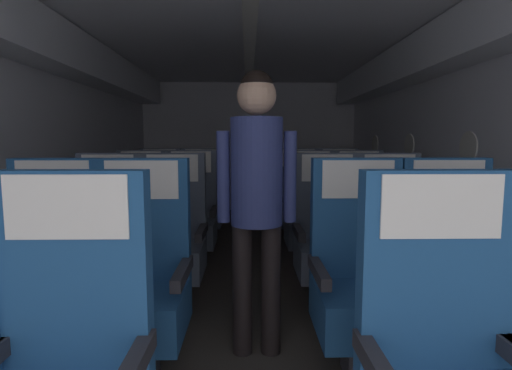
{
  "coord_description": "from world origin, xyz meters",
  "views": [
    {
      "loc": [
        -0.02,
        0.37,
        1.19
      ],
      "look_at": [
        0.06,
        4.05,
        0.78
      ],
      "focal_mm": 27.92,
      "sensor_mm": 36.0,
      "label": 1
    }
  ],
  "objects_px": {
    "seat_b_right_window": "(360,282)",
    "seat_c_left_window": "(107,241)",
    "seat_c_right_aisle": "(391,240)",
    "seat_d_left_aisle": "(191,218)",
    "seat_b_left_window": "(50,284)",
    "seat_c_left_aisle": "(172,241)",
    "seat_b_left_aisle": "(140,284)",
    "seat_d_right_window": "(311,218)",
    "seat_c_right_window": "(328,240)",
    "seat_b_right_aisle": "(452,281)",
    "seat_e_left_aisle": "(201,204)",
    "seat_d_left_window": "(140,218)",
    "seat_e_left_window": "(159,204)",
    "flight_attendant": "(257,184)",
    "seat_e_right_window": "(299,203)",
    "seat_e_right_aisle": "(340,203)",
    "seat_d_right_aisle": "(360,218)"
  },
  "relations": [
    {
      "from": "seat_b_left_window",
      "to": "seat_d_left_aisle",
      "type": "height_order",
      "value": "same"
    },
    {
      "from": "seat_c_left_aisle",
      "to": "seat_c_right_window",
      "type": "xyz_separation_m",
      "value": [
        1.14,
        -0.01,
        0.0
      ]
    },
    {
      "from": "seat_b_left_aisle",
      "to": "seat_d_left_aisle",
      "type": "xyz_separation_m",
      "value": [
        0.01,
        1.73,
        0.0
      ]
    },
    {
      "from": "seat_c_left_aisle",
      "to": "seat_b_left_window",
      "type": "bearing_deg",
      "value": -117.51
    },
    {
      "from": "seat_c_left_aisle",
      "to": "seat_e_left_window",
      "type": "relative_size",
      "value": 1.0
    },
    {
      "from": "seat_c_right_aisle",
      "to": "seat_d_left_aisle",
      "type": "relative_size",
      "value": 1.0
    },
    {
      "from": "seat_d_right_aisle",
      "to": "flight_attendant",
      "type": "xyz_separation_m",
      "value": [
        -1.01,
        -1.55,
        0.49
      ]
    },
    {
      "from": "seat_d_left_window",
      "to": "seat_d_right_aisle",
      "type": "xyz_separation_m",
      "value": [
        2.08,
        -0.02,
        0.0
      ]
    },
    {
      "from": "seat_e_right_aisle",
      "to": "seat_b_left_aisle",
      "type": "bearing_deg",
      "value": -121.91
    },
    {
      "from": "seat_b_left_window",
      "to": "seat_e_right_aisle",
      "type": "distance_m",
      "value": 3.31
    },
    {
      "from": "seat_c_left_window",
      "to": "seat_d_left_aisle",
      "type": "xyz_separation_m",
      "value": [
        0.49,
        0.85,
        0.0
      ]
    },
    {
      "from": "seat_b_right_aisle",
      "to": "seat_c_right_aisle",
      "type": "xyz_separation_m",
      "value": [
        -0.01,
        0.86,
        0.0
      ]
    },
    {
      "from": "seat_b_right_window",
      "to": "seat_c_left_window",
      "type": "relative_size",
      "value": 1.0
    },
    {
      "from": "seat_c_left_window",
      "to": "seat_d_right_window",
      "type": "distance_m",
      "value": 1.82
    },
    {
      "from": "seat_b_right_aisle",
      "to": "seat_e_left_window",
      "type": "height_order",
      "value": "same"
    },
    {
      "from": "seat_b_right_window",
      "to": "seat_e_left_window",
      "type": "relative_size",
      "value": 1.0
    },
    {
      "from": "seat_b_left_window",
      "to": "seat_b_right_aisle",
      "type": "height_order",
      "value": "same"
    },
    {
      "from": "seat_c_right_window",
      "to": "seat_c_left_aisle",
      "type": "bearing_deg",
      "value": 179.59
    },
    {
      "from": "seat_b_left_window",
      "to": "seat_c_right_aisle",
      "type": "bearing_deg",
      "value": 22.61
    },
    {
      "from": "seat_c_right_aisle",
      "to": "seat_e_left_aisle",
      "type": "distance_m",
      "value": 2.35
    },
    {
      "from": "seat_d_left_window",
      "to": "seat_d_right_window",
      "type": "xyz_separation_m",
      "value": [
        1.6,
        -0.02,
        0.0
      ]
    },
    {
      "from": "seat_b_left_aisle",
      "to": "seat_d_left_aisle",
      "type": "distance_m",
      "value": 1.73
    },
    {
      "from": "seat_b_left_aisle",
      "to": "seat_e_right_aisle",
      "type": "bearing_deg",
      "value": 58.09
    },
    {
      "from": "seat_b_left_aisle",
      "to": "seat_d_right_window",
      "type": "xyz_separation_m",
      "value": [
        1.14,
        1.72,
        0.0
      ]
    },
    {
      "from": "seat_d_right_aisle",
      "to": "seat_c_right_aisle",
      "type": "bearing_deg",
      "value": -90.61
    },
    {
      "from": "seat_c_left_window",
      "to": "seat_c_right_window",
      "type": "relative_size",
      "value": 1.0
    },
    {
      "from": "seat_b_right_window",
      "to": "seat_b_right_aisle",
      "type": "bearing_deg",
      "value": 0.6
    },
    {
      "from": "seat_c_left_window",
      "to": "seat_d_left_aisle",
      "type": "height_order",
      "value": "same"
    },
    {
      "from": "seat_b_left_aisle",
      "to": "flight_attendant",
      "type": "xyz_separation_m",
      "value": [
        0.6,
        0.17,
        0.49
      ]
    },
    {
      "from": "seat_c_right_window",
      "to": "seat_e_right_window",
      "type": "distance_m",
      "value": 1.72
    },
    {
      "from": "seat_b_right_aisle",
      "to": "seat_d_right_window",
      "type": "distance_m",
      "value": 1.77
    },
    {
      "from": "seat_b_right_aisle",
      "to": "flight_attendant",
      "type": "bearing_deg",
      "value": 171.13
    },
    {
      "from": "seat_e_left_aisle",
      "to": "seat_e_right_aisle",
      "type": "xyz_separation_m",
      "value": [
        1.61,
        -0.0,
        0.0
      ]
    },
    {
      "from": "seat_c_left_aisle",
      "to": "flight_attendant",
      "type": "bearing_deg",
      "value": -49.68
    },
    {
      "from": "flight_attendant",
      "to": "seat_d_left_window",
      "type": "bearing_deg",
      "value": 105.61
    },
    {
      "from": "seat_d_left_aisle",
      "to": "seat_b_left_aisle",
      "type": "bearing_deg",
      "value": -90.29
    },
    {
      "from": "seat_c_right_aisle",
      "to": "seat_d_left_aisle",
      "type": "bearing_deg",
      "value": 151.7
    },
    {
      "from": "seat_b_left_aisle",
      "to": "flight_attendant",
      "type": "relative_size",
      "value": 0.71
    },
    {
      "from": "seat_c_left_window",
      "to": "seat_d_left_window",
      "type": "xyz_separation_m",
      "value": [
        0.01,
        0.87,
        0.0
      ]
    },
    {
      "from": "seat_e_right_aisle",
      "to": "seat_d_left_aisle",
      "type": "bearing_deg",
      "value": -151.65
    },
    {
      "from": "seat_c_left_aisle",
      "to": "seat_e_right_window",
      "type": "xyz_separation_m",
      "value": [
        1.15,
        1.72,
        0.0
      ]
    },
    {
      "from": "seat_b_left_window",
      "to": "seat_c_left_aisle",
      "type": "height_order",
      "value": "same"
    },
    {
      "from": "seat_b_right_aisle",
      "to": "seat_d_right_aisle",
      "type": "relative_size",
      "value": 1.0
    },
    {
      "from": "seat_c_right_aisle",
      "to": "seat_e_right_window",
      "type": "bearing_deg",
      "value": 104.93
    },
    {
      "from": "seat_c_left_aisle",
      "to": "seat_c_right_window",
      "type": "bearing_deg",
      "value": -0.41
    },
    {
      "from": "seat_c_right_aisle",
      "to": "seat_b_right_aisle",
      "type": "bearing_deg",
      "value": -89.49
    },
    {
      "from": "seat_b_right_aisle",
      "to": "seat_e_left_aisle",
      "type": "height_order",
      "value": "same"
    },
    {
      "from": "seat_c_left_aisle",
      "to": "seat_d_right_window",
      "type": "bearing_deg",
      "value": 36.07
    },
    {
      "from": "seat_d_right_window",
      "to": "seat_e_left_window",
      "type": "height_order",
      "value": "same"
    },
    {
      "from": "seat_d_right_window",
      "to": "seat_b_left_aisle",
      "type": "bearing_deg",
      "value": -123.55
    }
  ]
}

